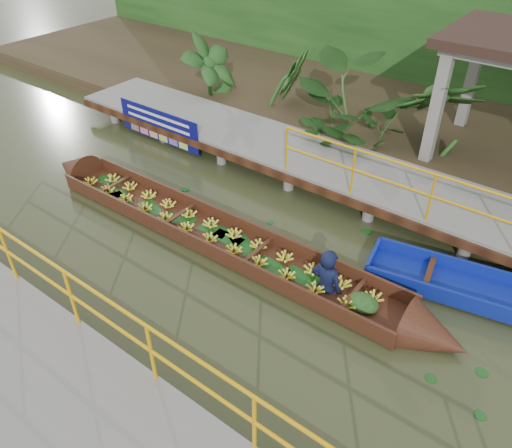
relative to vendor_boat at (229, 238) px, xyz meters
The scene contains 8 objects.
ground 0.79m from the vendor_boat, 18.53° to the right, with size 80.00×80.00×0.00m, color #31361B.
land_strip 7.30m from the vendor_boat, 84.36° to the left, with size 30.00×8.00×0.45m, color #2E2517.
far_dock 3.28m from the vendor_boat, 76.99° to the left, with size 16.00×2.06×1.66m.
foliage_backdrop 9.95m from the vendor_boat, 85.80° to the left, with size 30.00×0.80×4.00m, color #163B13.
vendor_boat is the anchor object (origin of this frame).
moored_blue_boat 5.03m from the vendor_boat, 18.24° to the left, with size 3.65×1.55×0.84m.
blue_banner 4.77m from the vendor_boat, 151.94° to the left, with size 2.74×0.04×0.86m.
tropical_plants 5.39m from the vendor_boat, 72.38° to the left, with size 14.10×1.10×1.38m.
Camera 1 is at (4.26, -5.48, 6.07)m, focal length 35.00 mm.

